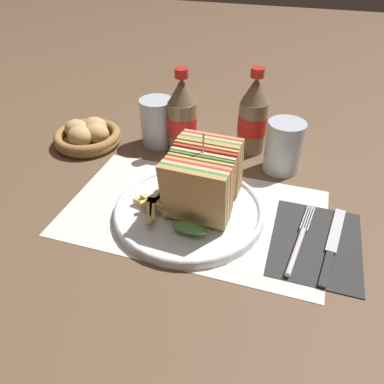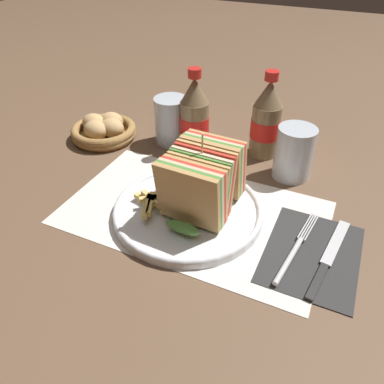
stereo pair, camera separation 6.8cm
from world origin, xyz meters
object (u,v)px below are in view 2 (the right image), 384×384
(coke_bottle_near, at_px, (194,118))
(coke_bottle_far, at_px, (266,121))
(knife, at_px, (328,258))
(glass_near, at_px, (293,156))
(bread_basket, at_px, (104,130))
(club_sandwich, at_px, (201,181))
(plate_main, at_px, (187,211))
(glass_far, at_px, (171,121))
(fork, at_px, (293,253))

(coke_bottle_near, distance_m, coke_bottle_far, 0.16)
(knife, xyz_separation_m, coke_bottle_near, (-0.34, 0.23, 0.08))
(glass_near, xyz_separation_m, bread_basket, (-0.46, -0.03, -0.03))
(coke_bottle_near, bearing_deg, club_sandwich, -62.71)
(coke_bottle_near, xyz_separation_m, coke_bottle_far, (0.15, 0.05, 0.00))
(club_sandwich, xyz_separation_m, coke_bottle_near, (-0.11, 0.21, 0.01))
(plate_main, xyz_separation_m, knife, (0.25, -0.01, -0.00))
(glass_near, distance_m, glass_far, 0.30)
(coke_bottle_near, height_order, coke_bottle_far, same)
(coke_bottle_far, relative_size, glass_far, 1.74)
(bread_basket, bearing_deg, plate_main, -30.18)
(coke_bottle_far, bearing_deg, club_sandwich, -99.49)
(coke_bottle_near, height_order, bread_basket, coke_bottle_near)
(glass_near, bearing_deg, bread_basket, -176.50)
(plate_main, height_order, knife, plate_main)
(plate_main, relative_size, fork, 1.47)
(glass_far, bearing_deg, bread_basket, -161.23)
(coke_bottle_near, bearing_deg, glass_far, 167.43)
(glass_near, height_order, bread_basket, glass_near)
(knife, xyz_separation_m, glass_far, (-0.41, 0.24, 0.05))
(plate_main, relative_size, glass_far, 2.48)
(fork, xyz_separation_m, glass_far, (-0.35, 0.26, 0.05))
(fork, distance_m, bread_basket, 0.55)
(glass_near, bearing_deg, knife, -62.83)
(club_sandwich, bearing_deg, bread_basket, 153.34)
(glass_far, bearing_deg, plate_main, -56.93)
(club_sandwich, height_order, coke_bottle_near, coke_bottle_near)
(coke_bottle_near, relative_size, glass_far, 1.74)
(coke_bottle_far, distance_m, glass_far, 0.22)
(glass_far, relative_size, bread_basket, 0.70)
(coke_bottle_near, relative_size, bread_basket, 1.23)
(club_sandwich, bearing_deg, fork, -11.73)
(fork, relative_size, knife, 0.95)
(plate_main, relative_size, knife, 1.39)
(knife, bearing_deg, club_sandwich, -177.36)
(coke_bottle_far, bearing_deg, knife, -55.66)
(coke_bottle_near, xyz_separation_m, bread_basket, (-0.23, -0.04, -0.06))
(plate_main, distance_m, knife, 0.25)
(coke_bottle_near, xyz_separation_m, glass_far, (-0.07, 0.02, -0.03))
(coke_bottle_far, relative_size, bread_basket, 1.23)
(knife, xyz_separation_m, bread_basket, (-0.57, 0.19, 0.02))
(glass_far, bearing_deg, knife, -30.83)
(coke_bottle_near, bearing_deg, knife, -33.86)
(plate_main, relative_size, bread_basket, 1.74)
(glass_far, bearing_deg, glass_near, -5.09)
(plate_main, xyz_separation_m, coke_bottle_near, (-0.09, 0.22, 0.07))
(coke_bottle_near, distance_m, bread_basket, 0.24)
(glass_far, distance_m, bread_basket, 0.17)
(fork, relative_size, glass_far, 1.70)
(plate_main, bearing_deg, knife, -1.53)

